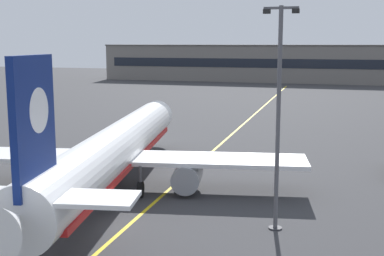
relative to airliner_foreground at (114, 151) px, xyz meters
name	(u,v)px	position (x,y,z in m)	size (l,w,h in m)	color
ground_plane	(109,226)	(3.51, -8.08, -3.37)	(400.00, 400.00, 0.00)	#353538
taxiway_centreline	(220,144)	(3.51, 21.92, -3.37)	(0.30, 180.00, 0.01)	yellow
airliner_foreground	(114,151)	(0.00, 0.00, 0.00)	(32.32, 41.22, 11.65)	white
apron_lamp_post	(278,116)	(14.31, -5.07, 4.23)	(2.24, 0.90, 14.57)	#515156
terminal_building	(338,64)	(13.35, 127.51, 2.54)	(152.57, 12.40, 11.81)	slate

